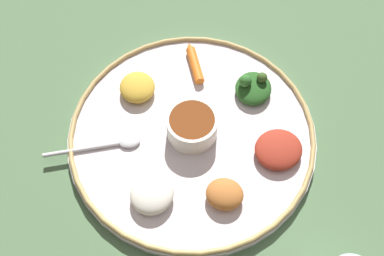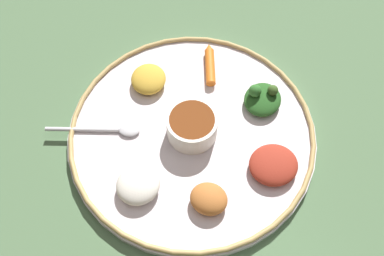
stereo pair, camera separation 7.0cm
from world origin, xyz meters
name	(u,v)px [view 1 (the left image)]	position (x,y,z in m)	size (l,w,h in m)	color
ground_plane	(192,137)	(0.00, 0.00, 0.00)	(2.40, 2.40, 0.00)	#4C6B47
platter	(192,135)	(0.00, 0.00, 0.01)	(0.40, 0.40, 0.01)	silver
platter_rim	(192,132)	(0.00, 0.00, 0.02)	(0.40, 0.40, 0.01)	tan
center_bowl	(192,126)	(0.00, 0.00, 0.04)	(0.08, 0.08, 0.04)	silver
spoon	(108,145)	(-0.12, 0.06, 0.02)	(0.14, 0.08, 0.01)	silver
greens_pile	(254,88)	(0.13, 0.00, 0.03)	(0.09, 0.09, 0.04)	#23511E
carrot_near_spoon	(194,62)	(0.09, 0.11, 0.02)	(0.05, 0.09, 0.02)	orange
mound_beet	(278,149)	(0.08, -0.11, 0.03)	(0.08, 0.07, 0.02)	maroon
mound_chickpea	(225,194)	(-0.03, -0.12, 0.03)	(0.06, 0.05, 0.03)	#B2662D
mound_lentil_yellow	(137,87)	(-0.02, 0.12, 0.03)	(0.06, 0.06, 0.03)	gold
mound_rice_white	(152,194)	(-0.11, -0.05, 0.03)	(0.06, 0.07, 0.03)	silver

